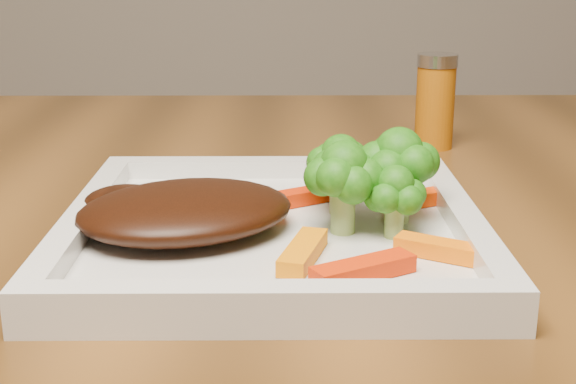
{
  "coord_description": "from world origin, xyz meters",
  "views": [
    {
      "loc": [
        -0.22,
        -0.51,
        0.94
      ],
      "look_at": [
        -0.22,
        -0.01,
        0.79
      ],
      "focal_mm": 50.0,
      "sensor_mm": 36.0,
      "label": 1
    }
  ],
  "objects": [
    {
      "name": "plate",
      "position": [
        -0.23,
        -0.01,
        0.76
      ],
      "size": [
        0.27,
        0.27,
        0.01
      ],
      "primitive_type": "cube",
      "color": "silver",
      "rests_on": "dining_table"
    },
    {
      "name": "steak",
      "position": [
        -0.29,
        -0.01,
        0.78
      ],
      "size": [
        0.17,
        0.15,
        0.03
      ],
      "primitive_type": "ellipsoid",
      "rotation": [
        0.0,
        0.0,
        0.38
      ],
      "color": "black",
      "rests_on": "plate"
    },
    {
      "name": "broccoli_0",
      "position": [
        -0.18,
        0.02,
        0.8
      ],
      "size": [
        0.07,
        0.07,
        0.07
      ],
      "primitive_type": null,
      "rotation": [
        0.0,
        0.0,
        0.38
      ],
      "color": "#326711",
      "rests_on": "plate"
    },
    {
      "name": "broccoli_1",
      "position": [
        -0.15,
        0.01,
        0.79
      ],
      "size": [
        0.07,
        0.07,
        0.06
      ],
      "primitive_type": null,
      "rotation": [
        0.0,
        0.0,
        0.18
      ],
      "color": "#136911",
      "rests_on": "plate"
    },
    {
      "name": "broccoli_2",
      "position": [
        -0.15,
        -0.02,
        0.79
      ],
      "size": [
        0.06,
        0.06,
        0.06
      ],
      "primitive_type": null,
      "rotation": [
        0.0,
        0.0,
        -0.37
      ],
      "color": "#1B6A11",
      "rests_on": "plate"
    },
    {
      "name": "broccoli_3",
      "position": [
        -0.18,
        -0.01,
        0.79
      ],
      "size": [
        0.06,
        0.06,
        0.06
      ],
      "primitive_type": null,
      "rotation": [
        0.0,
        0.0,
        0.05
      ],
      "color": "#275D0F",
      "rests_on": "plate"
    },
    {
      "name": "carrot_0",
      "position": [
        -0.18,
        -0.09,
        0.77
      ],
      "size": [
        0.06,
        0.05,
        0.01
      ],
      "primitive_type": "cube",
      "rotation": [
        0.0,
        0.0,
        0.51
      ],
      "color": "red",
      "rests_on": "plate"
    },
    {
      "name": "carrot_1",
      "position": [
        -0.13,
        -0.06,
        0.77
      ],
      "size": [
        0.06,
        0.04,
        0.01
      ],
      "primitive_type": "cube",
      "rotation": [
        0.0,
        0.0,
        -0.51
      ],
      "color": "#FF6F04",
      "rests_on": "plate"
    },
    {
      "name": "carrot_2",
      "position": [
        -0.21,
        -0.06,
        0.77
      ],
      "size": [
        0.03,
        0.06,
        0.01
      ],
      "primitive_type": "cube",
      "rotation": [
        0.0,
        0.0,
        1.29
      ],
      "color": "orange",
      "rests_on": "plate"
    },
    {
      "name": "carrot_3",
      "position": [
        -0.13,
        0.04,
        0.77
      ],
      "size": [
        0.05,
        0.04,
        0.01
      ],
      "primitive_type": "cube",
      "rotation": [
        0.0,
        0.0,
        0.44
      ],
      "color": "#E93C03",
      "rests_on": "plate"
    },
    {
      "name": "carrot_4",
      "position": [
        -0.21,
        0.04,
        0.77
      ],
      "size": [
        0.06,
        0.04,
        0.01
      ],
      "primitive_type": "cube",
      "rotation": [
        0.0,
        0.0,
        0.52
      ],
      "color": "red",
      "rests_on": "plate"
    },
    {
      "name": "spice_shaker",
      "position": [
        -0.07,
        0.26,
        0.8
      ],
      "size": [
        0.04,
        0.04,
        0.09
      ],
      "primitive_type": "cylinder",
      "rotation": [
        0.0,
        0.0,
        0.22
      ],
      "color": "#A05408",
      "rests_on": "dining_table"
    }
  ]
}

